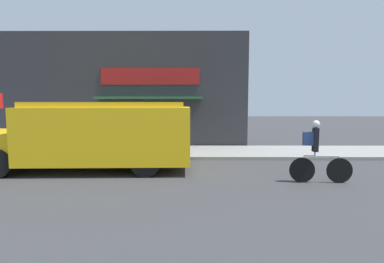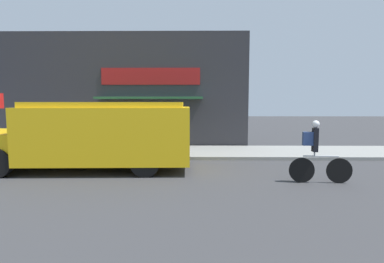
% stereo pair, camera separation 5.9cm
% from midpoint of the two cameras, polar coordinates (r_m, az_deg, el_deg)
% --- Properties ---
extents(ground_plane, '(70.00, 70.00, 0.00)m').
position_cam_midpoint_polar(ground_plane, '(11.86, -18.86, -5.18)').
color(ground_plane, '#38383A').
extents(sidewalk, '(28.00, 2.94, 0.13)m').
position_cam_midpoint_polar(sidewalk, '(13.22, -16.75, -3.74)').
color(sidewalk, gray).
rests_on(sidewalk, ground_plane).
extents(storefront, '(12.88, 1.08, 5.40)m').
position_cam_midpoint_polar(storefront, '(14.57, -14.82, 7.54)').
color(storefront, '#2D2D33').
rests_on(storefront, ground_plane).
extents(school_bus, '(6.88, 2.89, 2.16)m').
position_cam_midpoint_polar(school_bus, '(10.04, -17.89, -0.51)').
color(school_bus, yellow).
rests_on(school_bus, ground_plane).
extents(cyclist, '(1.66, 0.21, 1.68)m').
position_cam_midpoint_polar(cyclist, '(8.65, 22.83, -3.90)').
color(cyclist, black).
rests_on(cyclist, ground_plane).
extents(trash_bin, '(0.61, 0.61, 0.78)m').
position_cam_midpoint_polar(trash_bin, '(13.77, -8.87, -1.29)').
color(trash_bin, '#2D5138').
rests_on(trash_bin, sidewalk).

